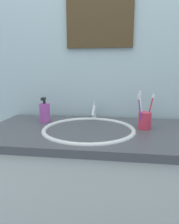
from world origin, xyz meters
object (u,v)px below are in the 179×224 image
(toothbrush_red, at_px, (150,108))
(wall_mirror, at_px, (100,1))
(faucet, at_px, (94,111))
(soap_dispenser, at_px, (45,112))
(toothbrush_purple, at_px, (140,110))
(toothbrush_white, at_px, (141,107))
(toothbrush_cup, at_px, (145,121))

(toothbrush_red, distance_m, wall_mirror, 0.73)
(faucet, xyz_separation_m, soap_dispenser, (-0.29, -0.11, 0.01))
(toothbrush_red, xyz_separation_m, toothbrush_purple, (-0.06, -0.05, 0.00))
(toothbrush_purple, bearing_deg, faucet, 141.18)
(toothbrush_white, xyz_separation_m, soap_dispenser, (-0.57, 0.04, -0.06))
(toothbrush_red, distance_m, toothbrush_purple, 0.08)
(faucet, relative_size, toothbrush_cup, 1.56)
(toothbrush_cup, xyz_separation_m, toothbrush_red, (0.03, 0.02, 0.06))
(toothbrush_cup, distance_m, toothbrush_red, 0.07)
(faucet, xyz_separation_m, wall_mirror, (0.02, 0.08, 0.67))
(faucet, distance_m, toothbrush_cup, 0.35)
(faucet, xyz_separation_m, toothbrush_cup, (0.30, -0.18, -0.01))
(toothbrush_purple, xyz_separation_m, wall_mirror, (-0.24, 0.29, 0.62))
(toothbrush_white, distance_m, toothbrush_purple, 0.06)
(toothbrush_red, bearing_deg, toothbrush_cup, -150.89)
(toothbrush_white, bearing_deg, toothbrush_cup, -51.08)
(toothbrush_purple, distance_m, wall_mirror, 0.73)
(toothbrush_red, height_order, toothbrush_purple, toothbrush_purple)
(faucet, bearing_deg, soap_dispenser, -158.61)
(faucet, distance_m, wall_mirror, 0.68)
(soap_dispenser, height_order, wall_mirror, wall_mirror)
(faucet, bearing_deg, wall_mirror, 72.51)
(faucet, bearing_deg, toothbrush_cup, -31.26)
(toothbrush_red, bearing_deg, toothbrush_white, 168.95)
(toothbrush_white, height_order, toothbrush_purple, toothbrush_white)
(toothbrush_cup, xyz_separation_m, wall_mirror, (-0.27, 0.26, 0.68))
(toothbrush_red, bearing_deg, faucet, 153.09)
(toothbrush_white, bearing_deg, faucet, 150.69)
(toothbrush_white, distance_m, soap_dispenser, 0.57)
(faucet, xyz_separation_m, toothbrush_red, (0.33, -0.17, 0.05))
(faucet, xyz_separation_m, toothbrush_purple, (0.27, -0.21, 0.06))
(toothbrush_purple, relative_size, wall_mirror, 0.34)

